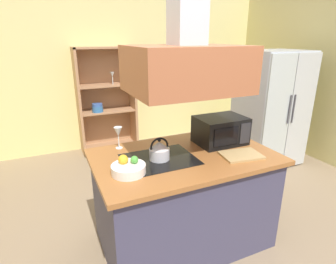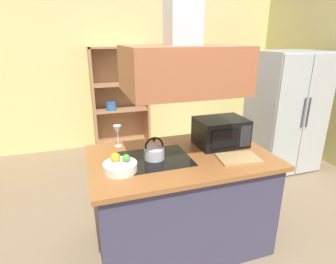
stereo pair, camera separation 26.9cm
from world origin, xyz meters
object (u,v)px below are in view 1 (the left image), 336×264
(microwave, at_px, (220,130))
(fruit_bowl, at_px, (128,168))
(kettle, at_px, (159,150))
(cutting_board, at_px, (241,155))
(refrigerator, at_px, (270,109))
(dish_cabinet, at_px, (106,106))
(wine_glass_on_counter, at_px, (118,133))

(microwave, relative_size, fruit_bowl, 1.76)
(kettle, bearing_deg, cutting_board, -18.78)
(refrigerator, xyz_separation_m, microwave, (-1.58, -0.97, 0.18))
(dish_cabinet, height_order, cutting_board, dish_cabinet)
(dish_cabinet, bearing_deg, wine_glass_on_counter, -99.14)
(refrigerator, bearing_deg, kettle, -154.41)
(refrigerator, xyz_separation_m, kettle, (-2.26, -1.08, 0.13))
(dish_cabinet, distance_m, microwave, 2.58)
(refrigerator, height_order, fruit_bowl, refrigerator)
(refrigerator, distance_m, cutting_board, 2.06)
(wine_glass_on_counter, relative_size, fruit_bowl, 0.79)
(dish_cabinet, relative_size, fruit_bowl, 6.62)
(wine_glass_on_counter, bearing_deg, microwave, -16.12)
(dish_cabinet, relative_size, cutting_board, 5.10)
(cutting_board, height_order, fruit_bowl, fruit_bowl)
(kettle, bearing_deg, refrigerator, 25.59)
(kettle, height_order, wine_glass_on_counter, wine_glass_on_counter)
(kettle, relative_size, microwave, 0.42)
(cutting_board, distance_m, wine_glass_on_counter, 1.11)
(refrigerator, height_order, cutting_board, refrigerator)
(refrigerator, distance_m, kettle, 2.51)
(wine_glass_on_counter, height_order, fruit_bowl, wine_glass_on_counter)
(microwave, xyz_separation_m, fruit_bowl, (-0.99, -0.24, -0.09))
(kettle, bearing_deg, wine_glass_on_counter, 123.00)
(kettle, distance_m, cutting_board, 0.71)
(refrigerator, relative_size, wine_glass_on_counter, 8.26)
(microwave, bearing_deg, kettle, -170.68)
(kettle, relative_size, fruit_bowl, 0.74)
(cutting_board, height_order, wine_glass_on_counter, wine_glass_on_counter)
(dish_cabinet, xyz_separation_m, fruit_bowl, (-0.42, -2.75, 0.17))
(cutting_board, height_order, microwave, microwave)
(wine_glass_on_counter, xyz_separation_m, fruit_bowl, (-0.06, -0.51, -0.11))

